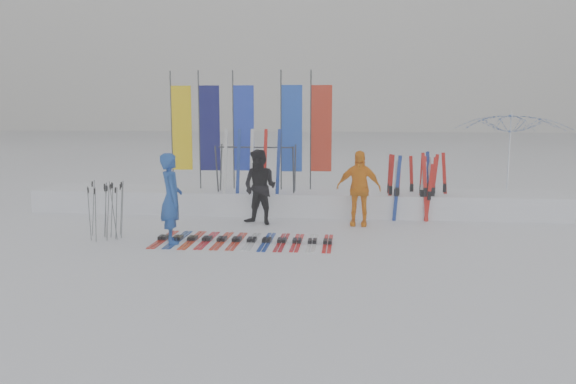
# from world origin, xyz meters

# --- Properties ---
(ground) EXTENTS (120.00, 120.00, 0.00)m
(ground) POSITION_xyz_m (0.00, 0.00, 0.00)
(ground) COLOR white
(ground) RESTS_ON ground
(snow_bank) EXTENTS (14.00, 1.60, 0.60)m
(snow_bank) POSITION_xyz_m (0.00, 4.60, 0.30)
(snow_bank) COLOR white
(snow_bank) RESTS_ON ground
(person_blue) EXTENTS (0.68, 0.81, 1.88)m
(person_blue) POSITION_xyz_m (-2.15, 0.86, 0.94)
(person_blue) COLOR #1B48A2
(person_blue) RESTS_ON ground
(person_black) EXTENTS (1.07, 0.96, 1.81)m
(person_black) POSITION_xyz_m (-0.63, 2.96, 0.90)
(person_black) COLOR black
(person_black) RESTS_ON ground
(person_yellow) EXTENTS (1.09, 0.54, 1.80)m
(person_yellow) POSITION_xyz_m (1.73, 3.07, 0.90)
(person_yellow) COLOR orange
(person_yellow) RESTS_ON ground
(tent_canopy) EXTENTS (3.51, 3.55, 2.75)m
(tent_canopy) POSITION_xyz_m (5.95, 5.83, 1.38)
(tent_canopy) COLOR white
(tent_canopy) RESTS_ON ground
(ski_row) EXTENTS (3.68, 1.70, 0.07)m
(ski_row) POSITION_xyz_m (-0.69, 1.11, 0.04)
(ski_row) COLOR red
(ski_row) RESTS_ON ground
(pole_cluster) EXTENTS (0.80, 0.67, 1.26)m
(pole_cluster) POSITION_xyz_m (-3.65, 1.11, 0.60)
(pole_cluster) COLOR #595B60
(pole_cluster) RESTS_ON ground
(feather_flags) EXTENTS (4.43, 0.17, 3.20)m
(feather_flags) POSITION_xyz_m (-1.24, 4.81, 2.24)
(feather_flags) COLOR #383A3F
(feather_flags) RESTS_ON ground
(ski_rack) EXTENTS (2.04, 0.80, 1.23)m
(ski_rack) POSITION_xyz_m (-0.92, 4.20, 1.38)
(ski_rack) COLOR #383A3F
(ski_rack) RESTS_ON ground
(upright_skis) EXTENTS (1.51, 1.11, 1.68)m
(upright_skis) POSITION_xyz_m (3.24, 4.15, 0.79)
(upright_skis) COLOR red
(upright_skis) RESTS_ON ground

